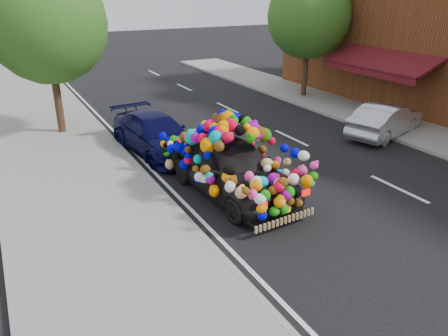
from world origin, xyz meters
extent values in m
plane|color=black|center=(0.00, 0.00, 0.00)|extent=(100.00, 100.00, 0.00)
cube|color=gray|center=(-4.30, 0.00, 0.06)|extent=(4.00, 60.00, 0.12)
cube|color=gray|center=(-2.35, 0.00, 0.07)|extent=(0.15, 60.00, 0.13)
cube|color=gray|center=(8.20, 3.00, 0.06)|extent=(3.00, 40.00, 0.12)
cube|color=#500F15|center=(8.70, 6.00, 2.35)|extent=(1.62, 5.20, 0.75)
cube|color=#500F15|center=(7.95, 6.00, 1.95)|extent=(0.06, 5.20, 0.35)
cylinder|color=#332114|center=(-3.80, 9.50, 1.36)|extent=(0.28, 0.28, 2.73)
sphere|color=#1D5416|center=(-3.80, 9.50, 4.03)|extent=(4.20, 4.20, 4.20)
cylinder|color=#332114|center=(8.00, 10.00, 1.32)|extent=(0.28, 0.28, 2.64)
sphere|color=#1D5416|center=(8.00, 10.00, 3.90)|extent=(4.00, 4.00, 4.00)
imported|color=black|center=(-0.65, 2.00, 0.77)|extent=(2.13, 4.65, 1.54)
cube|color=red|center=(-1.11, -0.32, 0.78)|extent=(0.22, 0.07, 0.14)
cube|color=red|center=(0.12, -0.24, 0.78)|extent=(0.22, 0.07, 0.14)
cube|color=yellow|center=(-0.50, -0.29, 0.48)|extent=(0.34, 0.06, 0.12)
imported|color=#050632|center=(-1.31, 5.97, 0.63)|extent=(2.24, 4.54, 1.27)
imported|color=#A8AAB0|center=(6.82, 3.60, 0.62)|extent=(3.97, 2.38, 1.24)
camera|label=1|loc=(-5.85, -7.38, 5.19)|focal=35.00mm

